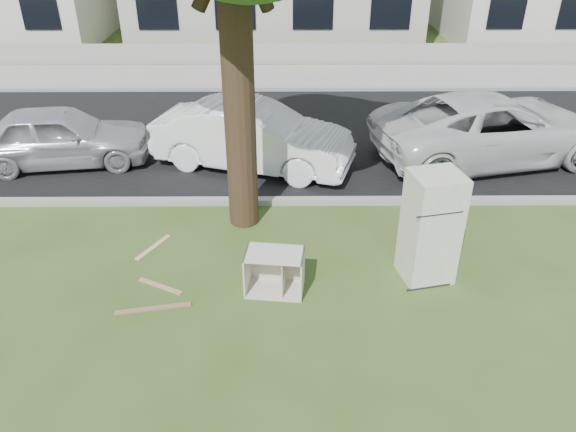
{
  "coord_description": "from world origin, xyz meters",
  "views": [
    {
      "loc": [
        0.36,
        -7.24,
        5.42
      ],
      "look_at": [
        0.41,
        0.6,
        0.81
      ],
      "focal_mm": 35.0,
      "sensor_mm": 36.0,
      "label": 1
    }
  ],
  "objects_px": {
    "cabinet": "(275,272)",
    "car_center": "(253,136)",
    "car_right": "(493,128)",
    "car_left": "(60,136)",
    "fridge": "(431,227)"
  },
  "relations": [
    {
      "from": "car_right",
      "to": "car_left",
      "type": "bearing_deg",
      "value": 78.12
    },
    {
      "from": "cabinet",
      "to": "car_right",
      "type": "height_order",
      "value": "car_right"
    },
    {
      "from": "car_right",
      "to": "cabinet",
      "type": "bearing_deg",
      "value": 122.14
    },
    {
      "from": "car_center",
      "to": "car_right",
      "type": "height_order",
      "value": "car_right"
    },
    {
      "from": "cabinet",
      "to": "car_center",
      "type": "xyz_separation_m",
      "value": [
        -0.54,
        4.48,
        0.37
      ]
    },
    {
      "from": "fridge",
      "to": "car_center",
      "type": "relative_size",
      "value": 0.42
    },
    {
      "from": "car_right",
      "to": "car_left",
      "type": "relative_size",
      "value": 1.39
    },
    {
      "from": "car_center",
      "to": "car_left",
      "type": "height_order",
      "value": "car_center"
    },
    {
      "from": "car_right",
      "to": "car_center",
      "type": "bearing_deg",
      "value": 81.07
    },
    {
      "from": "car_center",
      "to": "fridge",
      "type": "bearing_deg",
      "value": -127.24
    },
    {
      "from": "car_center",
      "to": "cabinet",
      "type": "bearing_deg",
      "value": -155.97
    },
    {
      "from": "car_center",
      "to": "car_right",
      "type": "bearing_deg",
      "value": -68.6
    },
    {
      "from": "fridge",
      "to": "car_center",
      "type": "xyz_separation_m",
      "value": [
        -2.94,
        4.11,
        -0.19
      ]
    },
    {
      "from": "cabinet",
      "to": "fridge",
      "type": "bearing_deg",
      "value": 15.61
    },
    {
      "from": "car_center",
      "to": "car_right",
      "type": "distance_m",
      "value": 5.38
    }
  ]
}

